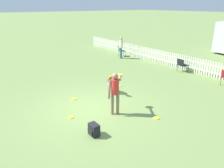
{
  "coord_description": "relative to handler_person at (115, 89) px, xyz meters",
  "views": [
    {
      "loc": [
        6.57,
        -3.93,
        3.8
      ],
      "look_at": [
        -0.17,
        1.01,
        0.75
      ],
      "focal_mm": 35.0,
      "sensor_mm": 36.0,
      "label": 1
    }
  ],
  "objects": [
    {
      "name": "picket_fence",
      "position": [
        -0.8,
        6.92,
        -0.53
      ],
      "size": [
        23.75,
        0.04,
        0.9
      ],
      "color": "silver",
      "rests_on": "ground_plane"
    },
    {
      "name": "folding_chair_center",
      "position": [
        -1.9,
        6.42,
        -0.51
      ],
      "size": [
        0.59,
        0.61,
        0.79
      ],
      "rotation": [
        0.0,
        0.0,
        2.99
      ],
      "color": "#333338",
      "rests_on": "ground_plane"
    },
    {
      "name": "folding_chair_blue_left",
      "position": [
        -7.32,
        6.09,
        -0.5
      ],
      "size": [
        0.62,
        0.63,
        0.81
      ],
      "rotation": [
        0.0,
        0.0,
        2.77
      ],
      "color": "#333338",
      "rests_on": "ground_plane"
    },
    {
      "name": "frisbee_midfield",
      "position": [
        -0.68,
        -1.48,
        -0.97
      ],
      "size": [
        0.21,
        0.21,
        0.02
      ],
      "color": "yellow",
      "rests_on": "ground_plane"
    },
    {
      "name": "frisbee_far_scatter",
      "position": [
        -2.15,
        1.89,
        -0.97
      ],
      "size": [
        0.21,
        0.21,
        0.02
      ],
      "color": "yellow",
      "rests_on": "ground_plane"
    },
    {
      "name": "ground_plane",
      "position": [
        -0.8,
        -0.45,
        -0.98
      ],
      "size": [
        240.0,
        240.0,
        0.0
      ],
      "primitive_type": "plane",
      "color": "olive"
    },
    {
      "name": "frisbee_near_handler",
      "position": [
        -2.06,
        -0.64,
        -0.97
      ],
      "size": [
        0.21,
        0.21,
        0.02
      ],
      "color": "yellow",
      "rests_on": "ground_plane"
    },
    {
      "name": "frisbee_near_dog",
      "position": [
        1.18,
        0.95,
        -0.97
      ],
      "size": [
        0.21,
        0.21,
        0.02
      ],
      "color": "yellow",
      "rests_on": "ground_plane"
    },
    {
      "name": "leaping_dog",
      "position": [
        -1.75,
        1.04,
        -0.41
      ],
      "size": [
        0.88,
        0.6,
        0.94
      ],
      "rotation": [
        0.0,
        0.0,
        -2.11
      ],
      "color": "brown",
      "rests_on": "ground_plane"
    },
    {
      "name": "handler_person",
      "position": [
        0.0,
        0.0,
        0.0
      ],
      "size": [
        0.74,
        0.96,
        1.57
      ],
      "rotation": [
        0.0,
        0.0,
        1.03
      ],
      "color": "#8C664C",
      "rests_on": "ground_plane"
    },
    {
      "name": "spectator_standing",
      "position": [
        -6.78,
        5.67,
        -0.04
      ],
      "size": [
        0.39,
        0.27,
        1.57
      ],
      "rotation": [
        0.0,
        0.0,
        2.75
      ],
      "color": "#334C7A",
      "rests_on": "ground_plane"
    },
    {
      "name": "backpack_on_grass",
      "position": [
        0.77,
        -1.4,
        -0.79
      ],
      "size": [
        0.36,
        0.27,
        0.38
      ],
      "color": "black",
      "rests_on": "ground_plane"
    }
  ]
}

